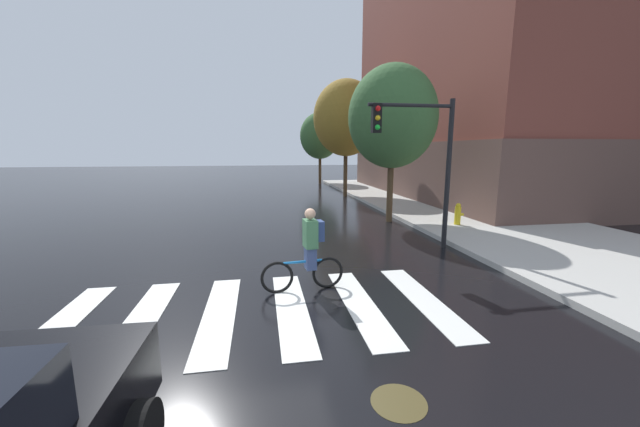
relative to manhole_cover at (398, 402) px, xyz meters
The scene contains 10 objects.
ground_plane 2.97m from the manhole_cover, 119.84° to the left, with size 120.00×120.00×0.00m, color black.
crosswalk_stripes 3.04m from the manhole_cover, 122.13° to the left, with size 6.86×3.27×0.01m.
manhole_cover is the anchor object (origin of this frame).
cyclist 3.56m from the manhole_cover, 99.28° to the left, with size 1.71×0.38×1.69m.
traffic_light_near 7.19m from the manhole_cover, 63.46° to the left, with size 2.47×0.28×4.20m.
fire_hydrant 9.89m from the manhole_cover, 55.81° to the left, with size 0.33×0.22×0.78m.
street_tree_near 11.20m from the manhole_cover, 70.05° to the left, with size 3.37×3.37×6.00m.
street_tree_mid 18.64m from the manhole_cover, 78.26° to the left, with size 3.89×3.89×6.92m.
street_tree_far 26.54m from the manhole_cover, 82.31° to the left, with size 3.30×3.30×5.87m.
corner_building 23.45m from the manhole_cover, 48.26° to the left, with size 16.38×18.07×14.45m.
Camera 1 is at (0.00, -5.92, 2.82)m, focal length 19.77 mm.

